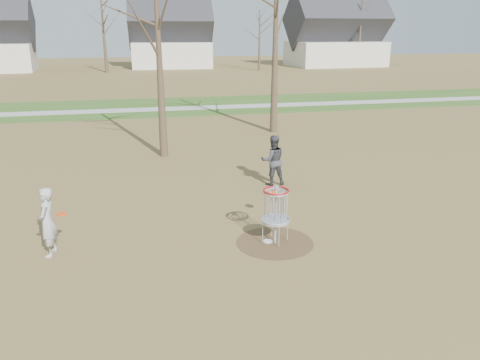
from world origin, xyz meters
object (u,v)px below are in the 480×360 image
Objects in this scene: disc_grounded at (268,241)px; disc_golf_basket at (276,206)px; player_standing at (47,222)px; player_throwing at (273,160)px.

disc_grounded is 0.16× the size of disc_golf_basket.
player_throwing reaches higher than player_standing.
player_standing is 7.02× the size of disc_grounded.
disc_grounded is at bearing 153.74° from disc_golf_basket.
player_standing is 0.96× the size of player_throwing.
player_throwing is (6.15, 3.67, 0.03)m from player_standing.
player_throwing reaches higher than disc_golf_basket.
disc_golf_basket is at bearing -26.26° from disc_grounded.
player_throwing is at bearing 127.92° from player_standing.
disc_grounded is 0.91m from disc_golf_basket.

